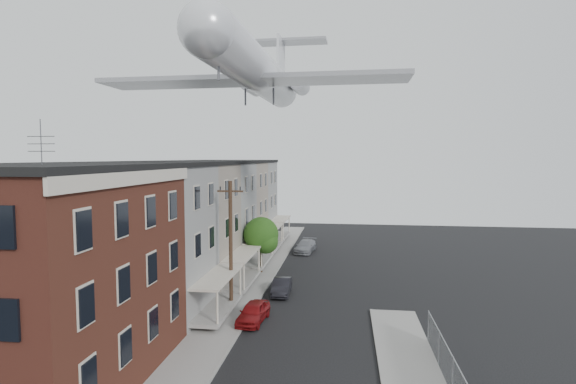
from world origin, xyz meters
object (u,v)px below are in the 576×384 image
object	(u,v)px
car_near	(253,312)
car_mid	(282,286)
utility_pole	(231,244)
car_far	(305,246)
street_tree	(262,236)
airplane	(258,72)

from	to	relation	value
car_near	car_mid	xyz separation A→B (m)	(0.97, 6.08, -0.03)
car_near	car_mid	distance (m)	6.16
car_near	car_mid	size ratio (longest dim) A/B	1.02
utility_pole	car_near	world-z (taller)	utility_pole
car_mid	car_far	xyz separation A→B (m)	(0.41, 15.75, 0.06)
street_tree	airplane	distance (m)	14.99
street_tree	utility_pole	bearing A→B (deg)	-91.89
utility_pole	car_near	xyz separation A→B (m)	(2.00, -2.10, -4.03)
utility_pole	airplane	size ratio (longest dim) A/B	0.36
car_near	airplane	distance (m)	17.19
car_far	airplane	bearing A→B (deg)	-89.36
street_tree	car_near	bearing A→B (deg)	-82.08
utility_pole	car_mid	size ratio (longest dim) A/B	2.42
utility_pole	car_mid	xyz separation A→B (m)	(2.97, 3.99, -4.06)
utility_pole	car_mid	distance (m)	6.42
street_tree	car_near	xyz separation A→B (m)	(1.67, -12.02, -2.81)
utility_pole	street_tree	world-z (taller)	utility_pole
utility_pole	car_far	world-z (taller)	utility_pole
airplane	car_near	bearing A→B (deg)	-82.93
car_near	utility_pole	bearing A→B (deg)	139.14
street_tree	car_far	size ratio (longest dim) A/B	1.13
street_tree	airplane	xyz separation A→B (m)	(0.99, -6.51, 13.46)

